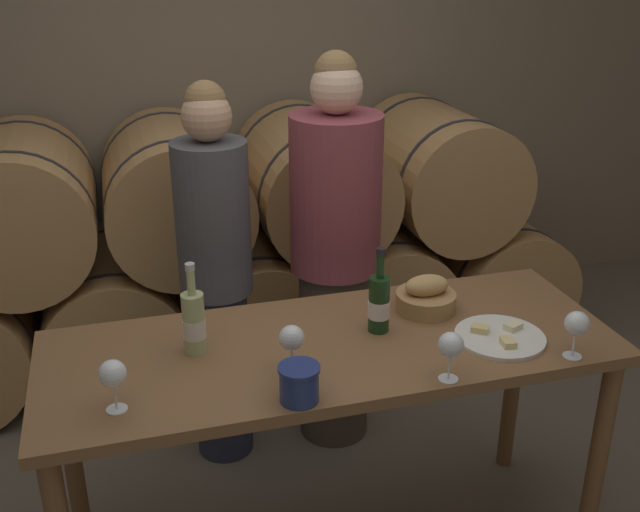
{
  "coord_description": "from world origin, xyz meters",
  "views": [
    {
      "loc": [
        -0.62,
        -2.03,
        2.1
      ],
      "look_at": [
        0.0,
        0.14,
        1.14
      ],
      "focal_mm": 42.0,
      "sensor_mm": 36.0,
      "label": 1
    }
  ],
  "objects_px": {
    "bread_basket": "(426,297)",
    "wine_glass_center": "(451,346)",
    "cheese_plate": "(500,337)",
    "wine_glass_right": "(577,325)",
    "blue_crock": "(299,382)",
    "wine_bottle_white": "(194,322)",
    "wine_glass_left": "(292,339)",
    "wine_glass_far_left": "(113,375)",
    "tasting_table": "(331,373)",
    "wine_bottle_red": "(379,303)",
    "person_right": "(335,257)",
    "person_left": "(216,276)"
  },
  "relations": [
    {
      "from": "bread_basket",
      "to": "wine_glass_center",
      "type": "distance_m",
      "value": 0.46
    },
    {
      "from": "cheese_plate",
      "to": "wine_glass_right",
      "type": "xyz_separation_m",
      "value": [
        0.16,
        -0.16,
        0.11
      ]
    },
    {
      "from": "blue_crock",
      "to": "wine_glass_right",
      "type": "height_order",
      "value": "wine_glass_right"
    },
    {
      "from": "wine_bottle_white",
      "to": "cheese_plate",
      "type": "height_order",
      "value": "wine_bottle_white"
    },
    {
      "from": "blue_crock",
      "to": "wine_glass_left",
      "type": "distance_m",
      "value": 0.16
    },
    {
      "from": "bread_basket",
      "to": "wine_glass_far_left",
      "type": "height_order",
      "value": "wine_glass_far_left"
    },
    {
      "from": "bread_basket",
      "to": "cheese_plate",
      "type": "bearing_deg",
      "value": -60.12
    },
    {
      "from": "cheese_plate",
      "to": "tasting_table",
      "type": "bearing_deg",
      "value": 166.6
    },
    {
      "from": "tasting_table",
      "to": "cheese_plate",
      "type": "relative_size",
      "value": 6.32
    },
    {
      "from": "wine_bottle_red",
      "to": "blue_crock",
      "type": "distance_m",
      "value": 0.48
    },
    {
      "from": "person_right",
      "to": "wine_glass_far_left",
      "type": "bearing_deg",
      "value": -135.02
    },
    {
      "from": "tasting_table",
      "to": "wine_glass_right",
      "type": "height_order",
      "value": "wine_glass_right"
    },
    {
      "from": "wine_glass_far_left",
      "to": "wine_glass_left",
      "type": "distance_m",
      "value": 0.52
    },
    {
      "from": "tasting_table",
      "to": "wine_glass_far_left",
      "type": "xyz_separation_m",
      "value": [
        -0.68,
        -0.19,
        0.23
      ]
    },
    {
      "from": "person_right",
      "to": "wine_bottle_red",
      "type": "relative_size",
      "value": 5.75
    },
    {
      "from": "wine_bottle_red",
      "to": "blue_crock",
      "type": "relative_size",
      "value": 2.47
    },
    {
      "from": "cheese_plate",
      "to": "wine_glass_right",
      "type": "distance_m",
      "value": 0.25
    },
    {
      "from": "wine_bottle_red",
      "to": "wine_glass_right",
      "type": "relative_size",
      "value": 1.89
    },
    {
      "from": "person_right",
      "to": "wine_glass_center",
      "type": "bearing_deg",
      "value": -87.9
    },
    {
      "from": "wine_glass_center",
      "to": "wine_glass_right",
      "type": "height_order",
      "value": "same"
    },
    {
      "from": "person_left",
      "to": "person_right",
      "type": "relative_size",
      "value": 0.95
    },
    {
      "from": "wine_glass_center",
      "to": "blue_crock",
      "type": "bearing_deg",
      "value": 177.68
    },
    {
      "from": "wine_glass_center",
      "to": "person_left",
      "type": "bearing_deg",
      "value": 117.72
    },
    {
      "from": "wine_glass_left",
      "to": "wine_bottle_red",
      "type": "bearing_deg",
      "value": 27.13
    },
    {
      "from": "tasting_table",
      "to": "wine_bottle_red",
      "type": "bearing_deg",
      "value": 12.49
    },
    {
      "from": "wine_bottle_red",
      "to": "wine_glass_left",
      "type": "bearing_deg",
      "value": -152.87
    },
    {
      "from": "wine_glass_far_left",
      "to": "wine_glass_center",
      "type": "bearing_deg",
      "value": -6.68
    },
    {
      "from": "tasting_table",
      "to": "wine_glass_right",
      "type": "bearing_deg",
      "value": -22.56
    },
    {
      "from": "tasting_table",
      "to": "person_right",
      "type": "height_order",
      "value": "person_right"
    },
    {
      "from": "blue_crock",
      "to": "wine_bottle_red",
      "type": "bearing_deg",
      "value": 42.33
    },
    {
      "from": "bread_basket",
      "to": "cheese_plate",
      "type": "xyz_separation_m",
      "value": [
        0.15,
        -0.26,
        -0.04
      ]
    },
    {
      "from": "tasting_table",
      "to": "wine_glass_left",
      "type": "distance_m",
      "value": 0.31
    },
    {
      "from": "person_left",
      "to": "bread_basket",
      "type": "bearing_deg",
      "value": -41.92
    },
    {
      "from": "blue_crock",
      "to": "wine_bottle_white",
      "type": "bearing_deg",
      "value": 125.22
    },
    {
      "from": "bread_basket",
      "to": "wine_glass_far_left",
      "type": "distance_m",
      "value": 1.12
    },
    {
      "from": "person_right",
      "to": "cheese_plate",
      "type": "height_order",
      "value": "person_right"
    },
    {
      "from": "wine_glass_left",
      "to": "person_right",
      "type": "bearing_deg",
      "value": 65.06
    },
    {
      "from": "wine_bottle_red",
      "to": "wine_glass_left",
      "type": "distance_m",
      "value": 0.38
    },
    {
      "from": "bread_basket",
      "to": "person_right",
      "type": "bearing_deg",
      "value": 104.58
    },
    {
      "from": "bread_basket",
      "to": "wine_bottle_white",
      "type": "bearing_deg",
      "value": -175.17
    },
    {
      "from": "cheese_plate",
      "to": "person_left",
      "type": "bearing_deg",
      "value": 133.45
    },
    {
      "from": "wine_bottle_red",
      "to": "wine_bottle_white",
      "type": "height_order",
      "value": "wine_bottle_white"
    },
    {
      "from": "wine_glass_left",
      "to": "wine_glass_right",
      "type": "height_order",
      "value": "same"
    },
    {
      "from": "person_left",
      "to": "wine_bottle_red",
      "type": "xyz_separation_m",
      "value": [
        0.44,
        -0.68,
        0.15
      ]
    },
    {
      "from": "person_right",
      "to": "wine_glass_center",
      "type": "height_order",
      "value": "person_right"
    },
    {
      "from": "wine_glass_left",
      "to": "wine_glass_center",
      "type": "bearing_deg",
      "value": -21.11
    },
    {
      "from": "tasting_table",
      "to": "blue_crock",
      "type": "height_order",
      "value": "blue_crock"
    },
    {
      "from": "bread_basket",
      "to": "cheese_plate",
      "type": "relative_size",
      "value": 0.72
    },
    {
      "from": "blue_crock",
      "to": "wine_glass_right",
      "type": "bearing_deg",
      "value": -0.31
    },
    {
      "from": "person_right",
      "to": "cheese_plate",
      "type": "xyz_separation_m",
      "value": [
        0.3,
        -0.85,
        0.03
      ]
    }
  ]
}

